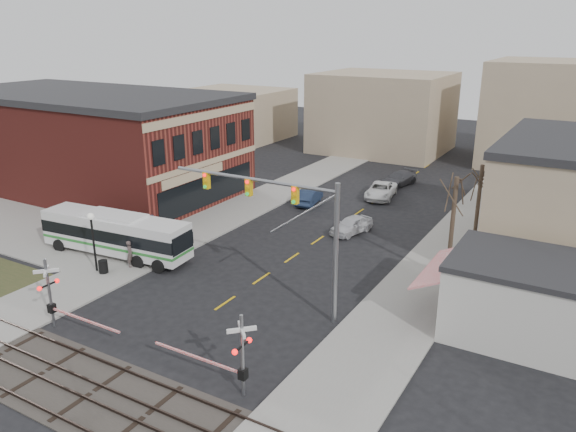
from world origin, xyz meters
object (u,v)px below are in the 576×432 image
(car_b, at_px, (309,196))
(car_c, at_px, (381,190))
(rr_crossing_west, at_px, (55,295))
(car_d, at_px, (399,179))
(street_lamp, at_px, (92,230))
(car_a, at_px, (351,225))
(pedestrian_far, at_px, (153,225))
(trash_bin, at_px, (103,267))
(pedestrian_near, at_px, (130,254))
(transit_bus, at_px, (115,233))
(traffic_signal_mast, at_px, (289,215))
(rr_crossing_east, at_px, (234,354))

(car_b, xyz_separation_m, car_c, (5.03, 5.20, 0.01))
(rr_crossing_west, relative_size, car_d, 1.16)
(street_lamp, distance_m, car_c, 27.84)
(car_a, height_order, pedestrian_far, pedestrian_far)
(rr_crossing_west, distance_m, pedestrian_far, 14.30)
(car_b, bearing_deg, pedestrian_far, 53.41)
(trash_bin, xyz_separation_m, car_b, (4.40, 20.65, 0.16))
(car_a, bearing_deg, car_b, 156.29)
(car_a, relative_size, car_d, 0.84)
(car_a, relative_size, pedestrian_near, 2.20)
(car_a, relative_size, pedestrian_far, 2.45)
(street_lamp, height_order, trash_bin, street_lamp)
(transit_bus, distance_m, car_d, 30.34)
(traffic_signal_mast, xyz_separation_m, rr_crossing_west, (-9.72, -8.14, -3.81))
(rr_crossing_west, height_order, pedestrian_far, rr_crossing_west)
(trash_bin, bearing_deg, car_d, 73.21)
(rr_crossing_east, xyz_separation_m, pedestrian_far, (-17.00, 13.00, -1.02))
(car_a, height_order, car_b, car_b)
(car_d, bearing_deg, pedestrian_near, -93.04)
(transit_bus, distance_m, car_c, 25.59)
(car_a, bearing_deg, rr_crossing_west, -94.91)
(rr_crossing_east, height_order, trash_bin, rr_crossing_east)
(rr_crossing_east, xyz_separation_m, car_d, (-5.53, 37.05, -1.27))
(traffic_signal_mast, relative_size, street_lamp, 2.65)
(traffic_signal_mast, distance_m, rr_crossing_west, 13.24)
(car_c, bearing_deg, car_b, -143.24)
(traffic_signal_mast, height_order, car_b, traffic_signal_mast)
(pedestrian_far, bearing_deg, trash_bin, -131.20)
(trash_bin, relative_size, car_a, 0.21)
(traffic_signal_mast, distance_m, street_lamp, 14.10)
(traffic_signal_mast, xyz_separation_m, rr_crossing_east, (1.86, -7.95, -3.81))
(car_c, bearing_deg, rr_crossing_west, -110.00)
(traffic_signal_mast, xyz_separation_m, pedestrian_near, (-12.23, -0.26, -4.74))
(transit_bus, distance_m, pedestrian_far, 4.29)
(pedestrian_near, bearing_deg, rr_crossing_east, -140.06)
(rr_crossing_west, distance_m, car_b, 26.89)
(pedestrian_near, bearing_deg, rr_crossing_west, 176.20)
(trash_bin, distance_m, pedestrian_far, 7.32)
(rr_crossing_east, height_order, car_b, rr_crossing_east)
(trash_bin, relative_size, pedestrian_far, 0.52)
(rr_crossing_west, bearing_deg, car_d, 80.77)
(transit_bus, height_order, car_c, transit_bus)
(street_lamp, height_order, pedestrian_near, street_lamp)
(street_lamp, bearing_deg, car_d, 72.11)
(rr_crossing_west, xyz_separation_m, car_b, (1.08, 26.84, -1.26))
(rr_crossing_west, bearing_deg, trash_bin, 118.22)
(street_lamp, relative_size, trash_bin, 4.71)
(transit_bus, height_order, rr_crossing_east, rr_crossing_east)
(car_c, xyz_separation_m, car_d, (-0.05, 5.20, -0.02))
(traffic_signal_mast, height_order, pedestrian_far, traffic_signal_mast)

